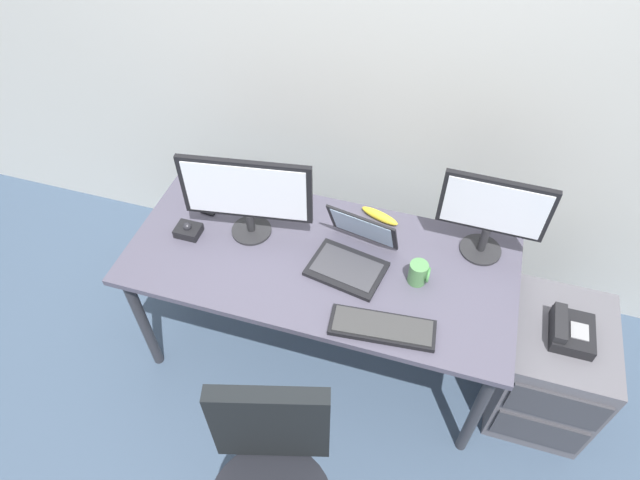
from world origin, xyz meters
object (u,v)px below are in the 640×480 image
(coffee_mug, at_px, (419,273))
(banana, at_px, (380,216))
(trackball_mouse, at_px, (188,230))
(file_cabinet, at_px, (547,368))
(keyboard, at_px, (382,327))
(desk_phone, at_px, (570,331))
(monitor_main, at_px, (246,194))
(laptop, at_px, (353,254))
(cell_phone, at_px, (214,204))
(monitor_side, at_px, (493,212))

(coffee_mug, bearing_deg, banana, 126.67)
(trackball_mouse, height_order, coffee_mug, coffee_mug)
(file_cabinet, relative_size, keyboard, 1.41)
(desk_phone, bearing_deg, monitor_main, 177.48)
(monitor_main, xyz_separation_m, keyboard, (0.68, -0.34, -0.22))
(monitor_main, height_order, laptop, monitor_main)
(coffee_mug, relative_size, cell_phone, 0.73)
(coffee_mug, distance_m, banana, 0.39)
(desk_phone, bearing_deg, coffee_mug, -179.86)
(keyboard, bearing_deg, monitor_side, 57.96)
(laptop, distance_m, coffee_mug, 0.29)
(trackball_mouse, height_order, cell_phone, trackball_mouse)
(monitor_side, relative_size, trackball_mouse, 3.98)
(coffee_mug, height_order, cell_phone, coffee_mug)
(monitor_main, bearing_deg, desk_phone, -2.52)
(file_cabinet, distance_m, desk_phone, 0.33)
(file_cabinet, height_order, desk_phone, desk_phone)
(cell_phone, bearing_deg, file_cabinet, -0.61)
(monitor_main, xyz_separation_m, trackball_mouse, (-0.27, -0.09, -0.21))
(desk_phone, height_order, trackball_mouse, trackball_mouse)
(laptop, xyz_separation_m, trackball_mouse, (-0.75, -0.05, -0.03))
(desk_phone, xyz_separation_m, laptop, (-0.93, 0.02, 0.15))
(desk_phone, distance_m, cell_phone, 1.66)
(monitor_main, height_order, monitor_side, same)
(file_cabinet, distance_m, monitor_main, 1.57)
(file_cabinet, xyz_separation_m, cell_phone, (-1.65, 0.16, 0.43))
(monitor_main, relative_size, monitor_side, 1.28)
(monitor_main, height_order, cell_phone, monitor_main)
(banana, bearing_deg, laptop, -101.35)
(file_cabinet, bearing_deg, keyboard, -158.44)
(keyboard, height_order, cell_phone, keyboard)
(monitor_side, distance_m, trackball_mouse, 1.32)
(keyboard, xyz_separation_m, coffee_mug, (0.09, 0.28, 0.04))
(monitor_side, bearing_deg, monitor_main, -169.81)
(monitor_side, height_order, cell_phone, monitor_side)
(cell_phone, relative_size, banana, 0.75)
(desk_phone, relative_size, keyboard, 0.48)
(desk_phone, height_order, laptop, laptop)
(monitor_main, height_order, trackball_mouse, monitor_main)
(monitor_main, distance_m, cell_phone, 0.34)
(monitor_side, distance_m, keyboard, 0.65)
(trackball_mouse, distance_m, coffee_mug, 1.03)
(file_cabinet, distance_m, cell_phone, 1.72)
(trackball_mouse, relative_size, banana, 0.58)
(trackball_mouse, relative_size, coffee_mug, 1.06)
(monitor_side, height_order, coffee_mug, monitor_side)
(desk_phone, xyz_separation_m, banana, (-0.87, 0.31, 0.12))
(file_cabinet, height_order, monitor_side, monitor_side)
(trackball_mouse, height_order, banana, trackball_mouse)
(desk_phone, bearing_deg, laptop, 178.65)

